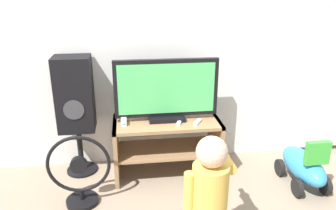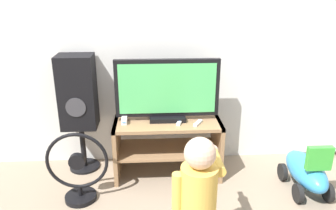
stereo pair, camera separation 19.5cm
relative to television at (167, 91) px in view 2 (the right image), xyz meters
name	(u,v)px [view 2 (the right image)]	position (x,y,z in m)	size (l,w,h in m)	color
ground_plane	(169,185)	(0.00, -0.25, -0.82)	(16.00, 16.00, 0.00)	gray
wall_back	(165,31)	(0.00, 0.29, 0.48)	(10.00, 0.06, 2.60)	silver
tv_stand	(167,139)	(0.00, -0.02, -0.47)	(0.98, 0.47, 0.54)	#93704C
television	(167,91)	(0.00, 0.00, 0.00)	(0.93, 0.20, 0.56)	black
game_console	(125,119)	(-0.39, -0.03, -0.25)	(0.05, 0.18, 0.05)	white
remote_primary	(198,123)	(0.26, -0.13, -0.26)	(0.10, 0.13, 0.03)	white
remote_secondary	(180,122)	(0.11, -0.09, -0.26)	(0.07, 0.13, 0.03)	white
child	(199,191)	(0.13, -1.09, -0.30)	(0.34, 0.49, 0.88)	#3F4C72
speaker_tower	(78,95)	(-0.81, 0.11, -0.07)	(0.32, 0.29, 1.13)	black
floor_fan	(78,171)	(-0.76, -0.41, -0.54)	(0.51, 0.26, 0.61)	black
ride_on_toy	(306,171)	(1.18, -0.39, -0.63)	(0.30, 0.61, 0.51)	#338CD1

